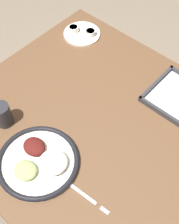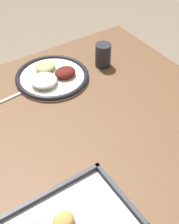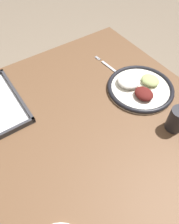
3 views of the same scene
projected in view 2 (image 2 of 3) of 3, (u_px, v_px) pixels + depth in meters
The scene contains 5 objects.
ground_plane at pixel (90, 216), 1.60m from camera, with size 8.00×8.00×0.00m, color #7A6B59.
dining_table at pixel (90, 137), 1.18m from camera, with size 1.01×0.98×0.71m.
dinner_plate at pixel (51, 77), 1.27m from camera, with size 0.30×0.30×0.05m.
fork at pixel (9, 98), 1.19m from camera, with size 0.20×0.03×0.00m.
drinking_cup at pixel (103, 55), 1.32m from camera, with size 0.07×0.07×0.10m.
Camera 2 is at (0.44, 0.66, 1.49)m, focal length 50.00 mm.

